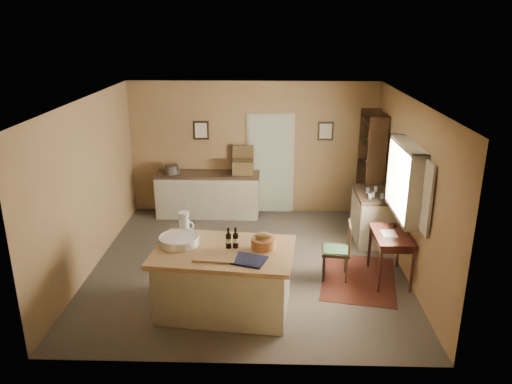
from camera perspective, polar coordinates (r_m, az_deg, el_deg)
ground at (r=8.30m, az=-0.92°, el=-8.31°), size 5.00×5.00×0.00m
wall_back at (r=10.17m, az=-0.33°, el=5.01°), size 5.00×0.10×2.70m
wall_front at (r=5.46m, az=-2.19°, el=-7.74°), size 5.00×0.10×2.70m
wall_left at (r=8.27m, az=-18.55°, el=0.70°), size 0.10×5.00×2.70m
wall_right at (r=8.06m, az=17.08°, el=0.37°), size 0.10×5.00×2.70m
ceiling at (r=7.46m, az=-1.03°, el=10.46°), size 5.00×5.00×0.00m
door at (r=10.21m, az=1.64°, el=3.35°), size 0.97×0.06×2.11m
framed_prints at (r=10.06m, az=0.81°, el=7.02°), size 2.82×0.02×0.38m
window at (r=7.79m, az=17.04°, el=1.30°), size 0.25×1.99×1.12m
work_island at (r=6.92m, az=-3.73°, el=-9.75°), size 1.97×1.40×1.20m
sideboard at (r=10.21m, az=-5.47°, el=-0.12°), size 2.10×0.60×1.18m
rug at (r=8.05m, az=11.66°, el=-9.62°), size 1.37×1.77×0.01m
writing_desk at (r=7.85m, az=15.23°, el=-5.27°), size 0.54×0.89×0.82m
desk_chair at (r=7.82m, az=9.09°, el=-6.67°), size 0.46×0.46×0.90m
right_cabinet at (r=9.28m, az=13.09°, el=-2.68°), size 0.62×1.11×0.99m
shelving_unit at (r=9.96m, az=13.27°, el=2.63°), size 0.37×0.98×2.18m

